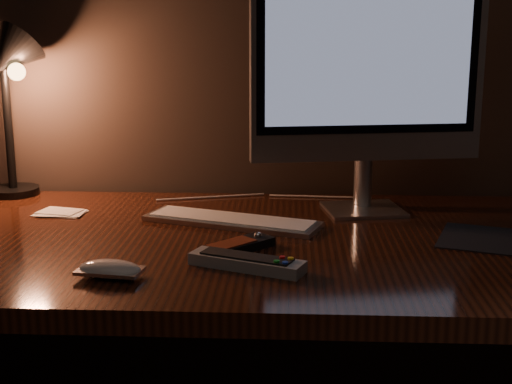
{
  "coord_description": "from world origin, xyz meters",
  "views": [
    {
      "loc": [
        0.09,
        0.53,
        1.14
      ],
      "look_at": [
        0.02,
        1.73,
        0.87
      ],
      "focal_mm": 50.0,
      "sensor_mm": 36.0,
      "label": 1
    }
  ],
  "objects_px": {
    "keyboard": "(232,220)",
    "mouse": "(110,271)",
    "tv_remote": "(247,262)",
    "monitor": "(368,68)",
    "desk": "(249,287)",
    "desk_lamp": "(10,81)",
    "media_remote": "(239,246)"
  },
  "relations": [
    {
      "from": "desk",
      "to": "media_remote",
      "type": "distance_m",
      "value": 0.21
    },
    {
      "from": "media_remote",
      "to": "tv_remote",
      "type": "distance_m",
      "value": 0.1
    },
    {
      "from": "media_remote",
      "to": "desk_lamp",
      "type": "relative_size",
      "value": 0.33
    },
    {
      "from": "monitor",
      "to": "desk_lamp",
      "type": "height_order",
      "value": "monitor"
    },
    {
      "from": "mouse",
      "to": "tv_remote",
      "type": "height_order",
      "value": "tv_remote"
    },
    {
      "from": "desk_lamp",
      "to": "desk",
      "type": "bearing_deg",
      "value": -8.02
    },
    {
      "from": "monitor",
      "to": "media_remote",
      "type": "xyz_separation_m",
      "value": [
        -0.25,
        -0.3,
        -0.3
      ]
    },
    {
      "from": "media_remote",
      "to": "keyboard",
      "type": "bearing_deg",
      "value": 52.16
    },
    {
      "from": "desk",
      "to": "media_remote",
      "type": "height_order",
      "value": "media_remote"
    },
    {
      "from": "keyboard",
      "to": "mouse",
      "type": "relative_size",
      "value": 3.51
    },
    {
      "from": "monitor",
      "to": "tv_remote",
      "type": "bearing_deg",
      "value": -131.12
    },
    {
      "from": "tv_remote",
      "to": "keyboard",
      "type": "bearing_deg",
      "value": 121.95
    },
    {
      "from": "keyboard",
      "to": "media_remote",
      "type": "xyz_separation_m",
      "value": [
        0.03,
        -0.18,
        0.0
      ]
    },
    {
      "from": "monitor",
      "to": "keyboard",
      "type": "xyz_separation_m",
      "value": [
        -0.28,
        -0.11,
        -0.31
      ]
    },
    {
      "from": "monitor",
      "to": "keyboard",
      "type": "bearing_deg",
      "value": -168.51
    },
    {
      "from": "monitor",
      "to": "desk_lamp",
      "type": "distance_m",
      "value": 0.81
    },
    {
      "from": "keyboard",
      "to": "media_remote",
      "type": "relative_size",
      "value": 2.71
    },
    {
      "from": "keyboard",
      "to": "desk_lamp",
      "type": "xyz_separation_m",
      "value": [
        -0.53,
        0.2,
        0.27
      ]
    },
    {
      "from": "desk",
      "to": "tv_remote",
      "type": "height_order",
      "value": "tv_remote"
    },
    {
      "from": "keyboard",
      "to": "mouse",
      "type": "xyz_separation_m",
      "value": [
        -0.17,
        -0.34,
        0.0
      ]
    },
    {
      "from": "mouse",
      "to": "keyboard",
      "type": "bearing_deg",
      "value": 71.68
    },
    {
      "from": "monitor",
      "to": "mouse",
      "type": "bearing_deg",
      "value": -145.65
    },
    {
      "from": "media_remote",
      "to": "monitor",
      "type": "bearing_deg",
      "value": 2.87
    },
    {
      "from": "monitor",
      "to": "mouse",
      "type": "distance_m",
      "value": 0.71
    },
    {
      "from": "keyboard",
      "to": "tv_remote",
      "type": "bearing_deg",
      "value": -60.97
    },
    {
      "from": "monitor",
      "to": "mouse",
      "type": "height_order",
      "value": "monitor"
    },
    {
      "from": "mouse",
      "to": "desk_lamp",
      "type": "distance_m",
      "value": 0.7
    },
    {
      "from": "desk",
      "to": "desk_lamp",
      "type": "height_order",
      "value": "desk_lamp"
    },
    {
      "from": "keyboard",
      "to": "desk_lamp",
      "type": "height_order",
      "value": "desk_lamp"
    },
    {
      "from": "desk",
      "to": "tv_remote",
      "type": "xyz_separation_m",
      "value": [
        0.01,
        -0.25,
        0.14
      ]
    },
    {
      "from": "keyboard",
      "to": "mouse",
      "type": "distance_m",
      "value": 0.38
    },
    {
      "from": "desk_lamp",
      "to": "mouse",
      "type": "bearing_deg",
      "value": -42.44
    }
  ]
}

